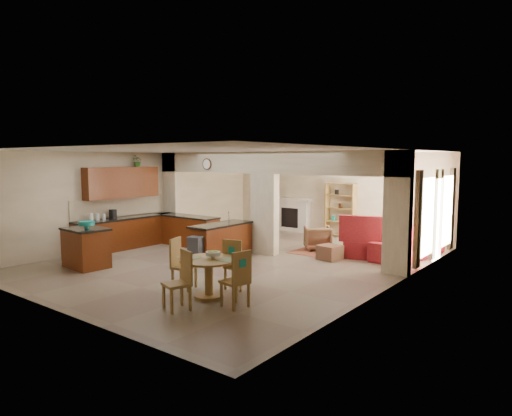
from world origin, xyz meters
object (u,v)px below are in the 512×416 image
Objects in this scene: dining_table at (209,272)px; sofa at (408,244)px; armchair at (318,238)px; kitchen_island at (86,248)px.

sofa is (1.75, 5.78, -0.13)m from dining_table.
dining_table is 5.27m from armchair.
kitchen_island reaches higher than dining_table.
dining_table reaches higher than armchair.
armchair is at bearing 61.48° from kitchen_island.
dining_table is 1.46× the size of armchair.
kitchen_island is 6.23m from armchair.
kitchen_island is 0.46× the size of sofa.
armchair is (-2.41, -0.56, -0.03)m from sofa.
sofa reaches higher than armchair.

